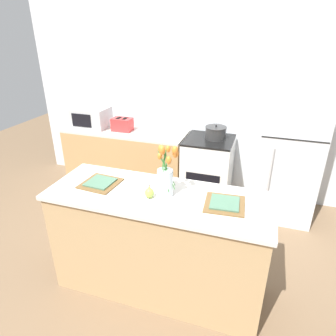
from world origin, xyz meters
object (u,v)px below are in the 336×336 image
at_px(pear_figurine, 149,192).
at_px(toaster, 122,124).
at_px(plate_setting_left, 100,183).
at_px(plate_setting_right, 225,204).
at_px(stove_range, 207,171).
at_px(flower_vase, 166,177).
at_px(refrigerator, 290,148).
at_px(microwave, 91,117).
at_px(cooking_pot, 216,133).

relative_size(pear_figurine, toaster, 0.42).
height_order(plate_setting_left, plate_setting_right, same).
distance_m(stove_range, flower_vase, 1.73).
height_order(stove_range, flower_vase, flower_vase).
xyz_separation_m(plate_setting_left, toaster, (-0.56, 1.56, 0.01)).
bearing_deg(plate_setting_right, plate_setting_left, 180.00).
bearing_deg(plate_setting_right, refrigerator, 71.63).
height_order(stove_range, microwave, microwave).
bearing_deg(plate_setting_left, refrigerator, 45.26).
bearing_deg(flower_vase, microwave, 135.68).
xyz_separation_m(toaster, microwave, (-0.48, 0.03, 0.05)).
distance_m(stove_range, toaster, 1.30).
height_order(plate_setting_left, toaster, toaster).
bearing_deg(flower_vase, stove_range, 88.60).
relative_size(stove_range, cooking_pot, 3.38).
relative_size(plate_setting_left, cooking_pot, 1.20).
xyz_separation_m(stove_range, cooking_pot, (0.07, 0.04, 0.52)).
xyz_separation_m(stove_range, refrigerator, (0.95, 0.00, 0.44)).
distance_m(plate_setting_right, cooking_pot, 1.67).
distance_m(stove_range, refrigerator, 1.05).
xyz_separation_m(cooking_pot, microwave, (-1.73, -0.04, 0.06)).
relative_size(flower_vase, cooking_pot, 1.66).
relative_size(flower_vase, plate_setting_right, 1.39).
relative_size(refrigerator, microwave, 3.69).
relative_size(stove_range, plate_setting_right, 2.82).
xyz_separation_m(toaster, cooking_pot, (1.25, 0.07, -0.01)).
xyz_separation_m(stove_range, toaster, (-1.18, -0.03, 0.53)).
height_order(refrigerator, flower_vase, refrigerator).
distance_m(pear_figurine, plate_setting_right, 0.58).
distance_m(refrigerator, flower_vase, 1.89).
bearing_deg(plate_setting_right, pear_figurine, -172.20).
bearing_deg(flower_vase, plate_setting_left, 179.56).
bearing_deg(toaster, plate_setting_right, -44.14).
bearing_deg(cooking_pot, plate_setting_left, -112.96).
bearing_deg(toaster, plate_setting_left, -70.20).
relative_size(pear_figurine, cooking_pot, 0.45).
distance_m(stove_range, plate_setting_left, 1.78).
height_order(refrigerator, pear_figurine, refrigerator).
height_order(refrigerator, plate_setting_right, refrigerator).
distance_m(plate_setting_left, plate_setting_right, 1.05).
xyz_separation_m(flower_vase, cooking_pot, (0.11, 1.63, -0.15)).
xyz_separation_m(pear_figurine, plate_setting_left, (-0.48, 0.08, -0.04)).
bearing_deg(pear_figurine, refrigerator, 56.62).
distance_m(toaster, cooking_pot, 1.25).
relative_size(stove_range, plate_setting_left, 2.82).
bearing_deg(pear_figurine, plate_setting_left, 170.67).
bearing_deg(plate_setting_right, cooking_pot, 102.33).
bearing_deg(toaster, pear_figurine, -57.66).
distance_m(plate_setting_right, microwave, 2.62).
height_order(stove_range, toaster, toaster).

